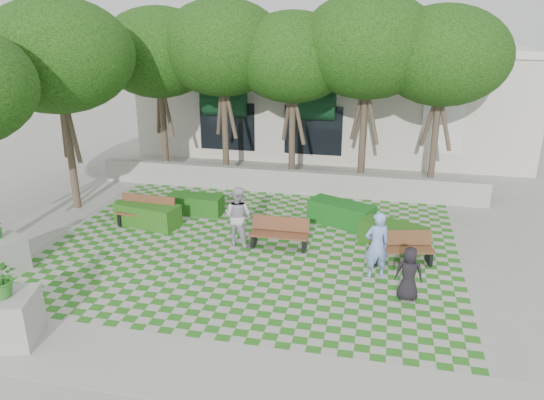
% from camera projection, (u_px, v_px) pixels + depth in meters
% --- Properties ---
extents(ground, '(90.00, 90.00, 0.00)m').
position_uv_depth(ground, '(243.00, 263.00, 14.96)').
color(ground, gray).
rests_on(ground, ground).
extents(lawn, '(12.00, 12.00, 0.00)m').
position_uv_depth(lawn, '(252.00, 248.00, 15.87)').
color(lawn, '#2B721E').
rests_on(lawn, ground).
extents(sidewalk_south, '(16.00, 2.00, 0.01)m').
position_uv_depth(sidewalk_south, '(182.00, 367.00, 10.65)').
color(sidewalk_south, '#9E9B93').
rests_on(sidewalk_south, ground).
extents(sidewalk_west, '(2.00, 12.00, 0.01)m').
position_uv_depth(sidewalk_west, '(39.00, 228.00, 17.31)').
color(sidewalk_west, '#9E9B93').
rests_on(sidewalk_west, ground).
extents(retaining_wall, '(15.00, 0.36, 0.90)m').
position_uv_depth(retaining_wall, '(285.00, 181.00, 20.49)').
color(retaining_wall, '#9E9B93').
rests_on(retaining_wall, ground).
extents(bench_east, '(1.80, 0.93, 0.90)m').
position_uv_depth(bench_east, '(402.00, 248.00, 14.86)').
color(bench_east, '#56341D').
rests_on(bench_east, ground).
extents(bench_mid, '(1.74, 0.58, 0.91)m').
position_uv_depth(bench_mid, '(279.00, 234.00, 15.81)').
color(bench_mid, brown).
rests_on(bench_mid, ground).
extents(bench_west, '(1.92, 0.71, 0.99)m').
position_uv_depth(bench_west, '(146.00, 212.00, 17.35)').
color(bench_west, brown).
rests_on(bench_west, ground).
extents(hedge_east, '(2.13, 1.50, 0.69)m').
position_uv_depth(hedge_east, '(393.00, 235.00, 15.97)').
color(hedge_east, '#1D4913').
rests_on(hedge_east, ground).
extents(hedge_midright, '(2.31, 1.65, 0.75)m').
position_uv_depth(hedge_midright, '(341.00, 214.00, 17.50)').
color(hedge_midright, '#154F18').
rests_on(hedge_midright, ground).
extents(hedge_midleft, '(1.90, 0.77, 0.66)m').
position_uv_depth(hedge_midleft, '(196.00, 204.00, 18.45)').
color(hedge_midleft, '#1A4F15').
rests_on(hedge_midleft, ground).
extents(hedge_west, '(2.24, 1.25, 0.74)m').
position_uv_depth(hedge_west, '(148.00, 215.00, 17.42)').
color(hedge_west, '#215215').
rests_on(hedge_west, ground).
extents(planter_front, '(1.36, 1.36, 1.97)m').
position_uv_depth(planter_front, '(7.00, 309.00, 11.22)').
color(planter_front, '#9E9B93').
rests_on(planter_front, ground).
extents(planter_back, '(1.28, 1.28, 1.67)m').
position_uv_depth(planter_back, '(2.00, 254.00, 14.25)').
color(planter_back, '#9E9B93').
rests_on(planter_back, ground).
extents(person_blue, '(0.79, 0.67, 1.85)m').
position_uv_depth(person_blue, '(377.00, 245.00, 13.92)').
color(person_blue, '#7E9DE5').
rests_on(person_blue, ground).
extents(person_dark, '(0.68, 0.45, 1.38)m').
position_uv_depth(person_dark, '(409.00, 274.00, 12.91)').
color(person_dark, black).
rests_on(person_dark, ground).
extents(person_white, '(1.04, 0.90, 1.83)m').
position_uv_depth(person_white, '(238.00, 216.00, 15.85)').
color(person_white, silver).
rests_on(person_white, ground).
extents(tree_row, '(17.70, 13.40, 7.41)m').
position_uv_depth(tree_row, '(234.00, 55.00, 19.01)').
color(tree_row, '#47382B').
rests_on(tree_row, ground).
extents(building, '(18.00, 8.92, 5.15)m').
position_uv_depth(building, '(333.00, 96.00, 26.82)').
color(building, beige).
rests_on(building, ground).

